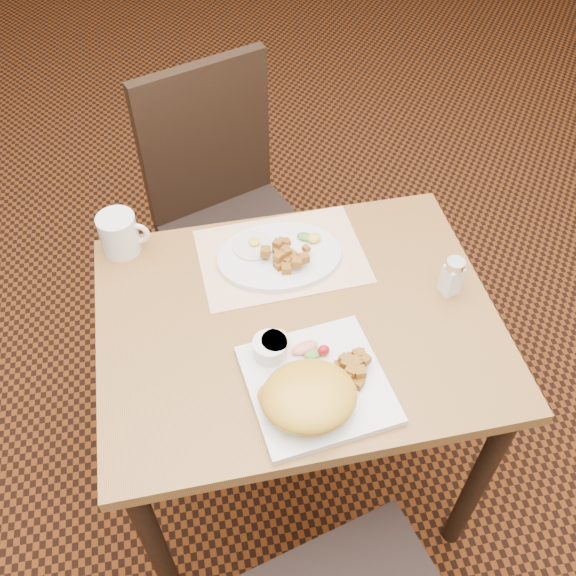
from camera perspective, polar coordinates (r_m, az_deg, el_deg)
The scene contains 15 objects.
ground at distance 2.09m, azimuth 0.65°, elevation -15.61°, with size 8.00×8.00×0.00m, color black.
table at distance 1.54m, azimuth 0.85°, elevation -5.25°, with size 0.90×0.70×0.75m.
chair_far at distance 2.04m, azimuth -5.42°, elevation 7.26°, with size 0.54×0.55×0.97m.
placemat at distance 1.58m, azimuth -0.57°, elevation 2.86°, with size 0.40×0.28×0.00m, color white.
plate_square at distance 1.34m, azimuth 2.61°, elevation -8.55°, with size 0.28×0.28×0.02m, color silver.
plate_oval at distance 1.57m, azimuth -0.76°, elevation 2.83°, with size 0.30×0.23×0.02m, color silver, non-canonical shape.
hollandaise_mound at distance 1.28m, azimuth 1.79°, elevation -9.64°, with size 0.20×0.17×0.07m.
ramekin at distance 1.36m, azimuth -1.56°, elevation -5.28°, with size 0.08×0.07×0.04m.
garnish_sq at distance 1.37m, azimuth 2.05°, elevation -5.48°, with size 0.08×0.05×0.03m.
fried_egg at distance 1.58m, azimuth -3.11°, elevation 3.79°, with size 0.10×0.10×0.02m.
garnish_ov at distance 1.59m, azimuth 2.00°, elevation 4.52°, with size 0.07×0.06×0.02m.
salt_shaker at distance 1.51m, azimuth 14.40°, elevation 1.05°, with size 0.05×0.05×0.10m.
coffee_mug at distance 1.61m, azimuth -14.71°, elevation 4.68°, with size 0.12×0.09×0.11m.
home_fries_sq at distance 1.34m, azimuth 5.79°, elevation -6.85°, with size 0.10×0.09×0.04m.
home_fries_ov at distance 1.53m, azimuth -0.31°, elevation 2.94°, with size 0.12×0.12×0.04m.
Camera 1 is at (-0.21, -0.88, 1.89)m, focal length 40.00 mm.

